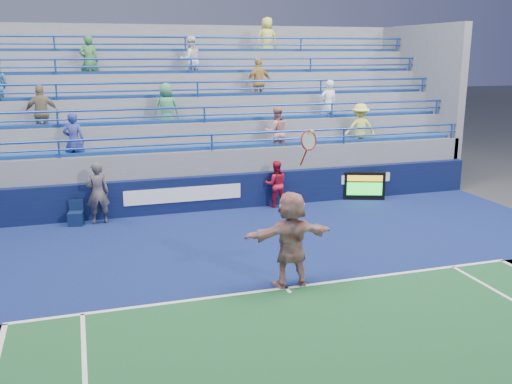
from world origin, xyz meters
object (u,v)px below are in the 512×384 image
object	(u,v)px
judge_chair	(76,218)
tennis_player	(291,239)
ball_girl	(276,184)
line_judge	(98,193)
serve_speed_board	(364,186)

from	to	relation	value
judge_chair	tennis_player	size ratio (longest dim) A/B	0.22
tennis_player	ball_girl	size ratio (longest dim) A/B	2.21
line_judge	ball_girl	bearing A→B (deg)	175.98
judge_chair	line_judge	bearing A→B (deg)	-1.40
line_judge	serve_speed_board	bearing A→B (deg)	174.82
line_judge	ball_girl	size ratio (longest dim) A/B	1.21
judge_chair	tennis_player	xyz separation A→B (m)	(4.33, -5.88, 0.81)
tennis_player	ball_girl	xyz separation A→B (m)	(1.79, 6.07, -0.29)
line_judge	ball_girl	xyz separation A→B (m)	(5.48, 0.21, -0.16)
judge_chair	line_judge	world-z (taller)	line_judge
tennis_player	ball_girl	bearing A→B (deg)	73.55
tennis_player	ball_girl	world-z (taller)	tennis_player
judge_chair	tennis_player	distance (m)	7.35
serve_speed_board	line_judge	xyz separation A→B (m)	(-8.59, -0.15, 0.43)
serve_speed_board	tennis_player	bearing A→B (deg)	-129.22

